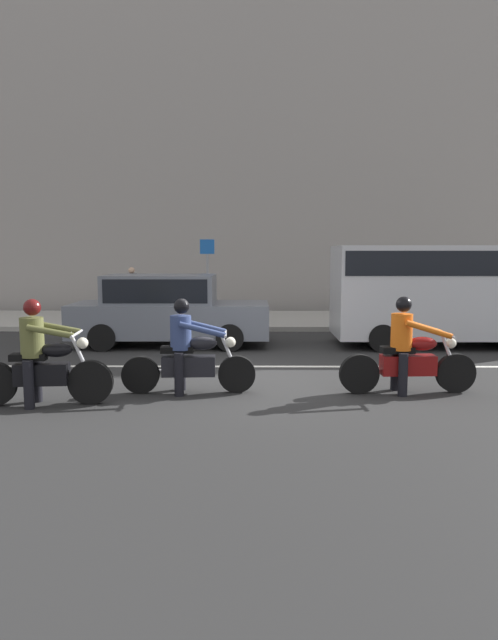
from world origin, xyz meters
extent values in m
plane|color=#262626|center=(0.00, 0.00, 0.00)|extent=(80.00, 80.00, 0.00)
cube|color=#99968E|center=(0.00, 8.00, 0.07)|extent=(40.00, 4.40, 0.14)
cube|color=gray|center=(0.00, 11.40, 6.76)|extent=(40.00, 1.40, 13.53)
cube|color=silver|center=(-0.46, 0.90, 0.00)|extent=(18.00, 0.14, 0.01)
cylinder|color=black|center=(3.27, -1.14, 0.32)|extent=(0.65, 0.15, 0.64)
cylinder|color=black|center=(1.69, -1.22, 0.32)|extent=(0.65, 0.15, 0.64)
cylinder|color=silver|center=(3.15, -1.15, 0.64)|extent=(0.33, 0.07, 0.70)
cube|color=maroon|center=(2.48, -1.18, 0.46)|extent=(0.88, 0.32, 0.32)
ellipsoid|color=maroon|center=(2.70, -1.17, 0.81)|extent=(0.49, 0.26, 0.22)
cube|color=black|center=(2.30, -1.19, 0.71)|extent=(0.53, 0.27, 0.10)
cylinder|color=silver|center=(3.09, -1.15, 0.95)|extent=(0.08, 0.70, 0.04)
sphere|color=silver|center=(3.17, -1.15, 0.81)|extent=(0.17, 0.17, 0.17)
cylinder|color=silver|center=(2.17, -1.04, 0.34)|extent=(0.70, 0.11, 0.07)
cylinder|color=black|center=(2.35, -1.39, 0.34)|extent=(0.16, 0.16, 0.69)
cylinder|color=black|center=(2.33, -0.99, 0.34)|extent=(0.16, 0.16, 0.69)
cylinder|color=orange|center=(2.36, -1.19, 1.00)|extent=(0.36, 0.36, 0.58)
cylinder|color=orange|center=(2.74, -1.39, 1.06)|extent=(0.76, 0.13, 0.31)
cylinder|color=orange|center=(2.71, -0.95, 1.06)|extent=(0.76, 0.13, 0.31)
sphere|color=tan|center=(2.38, -1.19, 1.41)|extent=(0.20, 0.20, 0.20)
sphere|color=black|center=(2.38, -1.19, 1.44)|extent=(0.25, 0.25, 0.25)
cylinder|color=black|center=(-0.28, -1.16, 0.30)|extent=(0.61, 0.15, 0.61)
cylinder|color=black|center=(-1.84, -1.23, 0.30)|extent=(0.61, 0.15, 0.61)
cylinder|color=silver|center=(-0.40, -1.17, 0.64)|extent=(0.34, 0.07, 0.73)
cube|color=black|center=(-1.06, -1.20, 0.44)|extent=(0.87, 0.32, 0.32)
ellipsoid|color=black|center=(-0.84, -1.19, 0.81)|extent=(0.49, 0.26, 0.22)
cube|color=black|center=(-1.24, -1.21, 0.71)|extent=(0.53, 0.26, 0.10)
cylinder|color=silver|center=(-0.46, -1.17, 0.97)|extent=(0.07, 0.70, 0.04)
sphere|color=silver|center=(-0.38, -1.17, 0.83)|extent=(0.17, 0.17, 0.17)
cylinder|color=silver|center=(-1.37, -1.05, 0.32)|extent=(0.70, 0.10, 0.07)
cylinder|color=black|center=(-1.19, -1.40, 0.35)|extent=(0.16, 0.16, 0.69)
cylinder|color=black|center=(-1.21, -1.00, 0.35)|extent=(0.16, 0.16, 0.69)
cylinder|color=navy|center=(-1.18, -1.20, 0.99)|extent=(0.35, 0.35, 0.55)
cylinder|color=navy|center=(-0.81, -1.41, 1.06)|extent=(0.74, 0.12, 0.27)
cylinder|color=navy|center=(-0.83, -0.97, 1.06)|extent=(0.74, 0.12, 0.27)
sphere|color=tan|center=(-1.16, -1.20, 1.38)|extent=(0.20, 0.20, 0.20)
sphere|color=black|center=(-1.16, -1.20, 1.41)|extent=(0.25, 0.25, 0.25)
cylinder|color=black|center=(-2.46, -1.88, 0.33)|extent=(0.67, 0.18, 0.67)
cylinder|color=silver|center=(-2.58, -1.89, 0.70)|extent=(0.37, 0.09, 0.80)
cube|color=black|center=(-3.16, -1.94, 0.47)|extent=(0.80, 0.35, 0.32)
ellipsoid|color=black|center=(-2.94, -1.93, 0.83)|extent=(0.50, 0.28, 0.22)
cube|color=black|center=(-3.34, -1.96, 0.73)|extent=(0.54, 0.28, 0.10)
cylinder|color=silver|center=(-2.64, -1.90, 1.07)|extent=(0.10, 0.70, 0.04)
sphere|color=silver|center=(-2.56, -1.89, 0.93)|extent=(0.17, 0.17, 0.17)
cylinder|color=silver|center=(-3.47, -1.81, 0.35)|extent=(0.70, 0.13, 0.07)
cylinder|color=black|center=(-3.28, -2.16, 0.36)|extent=(0.16, 0.16, 0.71)
cylinder|color=black|center=(-3.31, -1.76, 0.36)|extent=(0.16, 0.16, 0.71)
cylinder|color=brown|center=(-3.28, -1.95, 1.03)|extent=(0.37, 0.37, 0.58)
cylinder|color=brown|center=(-2.94, -2.15, 1.14)|extent=(0.67, 0.15, 0.22)
cylinder|color=brown|center=(-2.98, -1.71, 1.14)|extent=(0.67, 0.15, 0.22)
sphere|color=tan|center=(-3.26, -1.95, 1.44)|extent=(0.20, 0.20, 0.20)
sphere|color=#510F0F|center=(-3.26, -1.95, 1.47)|extent=(0.25, 0.25, 0.25)
cube|color=slate|center=(-2.01, 3.42, 0.64)|extent=(4.72, 1.76, 0.80)
cube|color=slate|center=(-2.25, 3.42, 1.38)|extent=(2.59, 1.62, 0.68)
cube|color=black|center=(-2.25, 3.42, 1.38)|extent=(2.39, 1.65, 0.54)
cylinder|color=black|center=(-0.55, 3.42, 0.32)|extent=(0.64, 1.82, 0.64)
cylinder|color=black|center=(-3.47, 3.42, 0.32)|extent=(0.64, 1.82, 0.64)
cube|color=#B2B5BA|center=(4.49, 3.44, 1.33)|extent=(5.06, 1.90, 2.17)
cube|color=black|center=(4.49, 3.44, 2.01)|extent=(4.91, 1.93, 0.56)
cylinder|color=black|center=(2.92, 3.44, 0.32)|extent=(0.64, 1.96, 0.64)
cylinder|color=gray|center=(-1.42, 7.20, 1.41)|extent=(0.08, 0.08, 2.53)
cube|color=#1959B2|center=(-1.42, 7.17, 2.42)|extent=(0.44, 0.03, 0.44)
cylinder|color=black|center=(-4.14, 8.53, 0.56)|extent=(0.14, 0.14, 0.84)
cylinder|color=black|center=(-3.94, 8.53, 0.56)|extent=(0.14, 0.14, 0.84)
cylinder|color=black|center=(-4.04, 8.53, 1.26)|extent=(0.34, 0.34, 0.57)
sphere|color=tan|center=(-4.04, 8.53, 1.66)|extent=(0.21, 0.21, 0.21)
camera|label=1|loc=(-0.02, -10.15, 2.28)|focal=31.71mm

